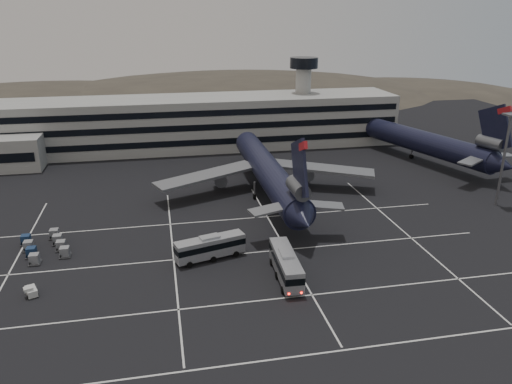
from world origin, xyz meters
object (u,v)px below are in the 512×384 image
at_px(uld_cluster, 45,246).
at_px(bus_near, 286,264).
at_px(trijet_main, 268,172).
at_px(bus_far, 210,246).

bearing_deg(uld_cluster, bus_near, -24.32).
bearing_deg(trijet_main, uld_cluster, -156.37).
xyz_separation_m(trijet_main, bus_far, (-15.06, -25.95, -3.12)).
xyz_separation_m(bus_near, uld_cluster, (-35.79, 16.17, -1.47)).
relative_size(bus_near, uld_cluster, 1.03).
distance_m(trijet_main, uld_cluster, 44.76).
height_order(bus_near, uld_cluster, bus_near).
relative_size(bus_near, bus_far, 1.05).
relative_size(trijet_main, bus_far, 5.08).
relative_size(trijet_main, bus_near, 4.84).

